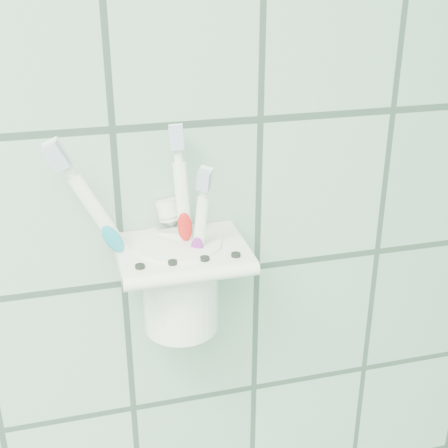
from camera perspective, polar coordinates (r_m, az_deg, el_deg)
name	(u,v)px	position (r m, az deg, el deg)	size (l,w,h in m)	color
holder_bracket	(182,254)	(0.62, -3.88, -2.73)	(0.13, 0.10, 0.04)	white
cup	(180,282)	(0.64, -4.04, -5.27)	(0.09, 0.09, 0.10)	white
toothbrush_pink	(165,221)	(0.61, -5.42, 0.27)	(0.10, 0.02, 0.22)	white
toothbrush_blue	(192,232)	(0.61, -2.97, -0.74)	(0.02, 0.04, 0.21)	white
toothbrush_orange	(189,240)	(0.63, -3.18, -1.44)	(0.03, 0.04, 0.18)	white
toothpaste_tube	(191,253)	(0.64, -3.04, -2.65)	(0.05, 0.04, 0.13)	silver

